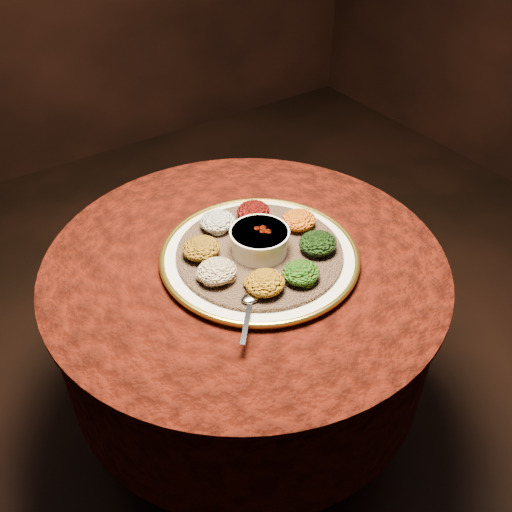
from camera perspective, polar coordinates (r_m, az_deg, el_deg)
table at (r=1.47m, az=-1.01°, el=-5.73°), size 0.96×0.96×0.73m
platter at (r=1.34m, az=0.35°, el=-0.01°), size 0.55×0.55×0.02m
injera at (r=1.33m, az=0.35°, el=0.35°), size 0.46×0.46×0.01m
stew_bowl at (r=1.31m, az=0.36°, el=1.66°), size 0.14×0.14×0.06m
spoon at (r=1.20m, az=-0.58°, el=-4.52°), size 0.11×0.12×0.01m
portion_ayib at (r=1.39m, az=-3.86°, el=3.48°), size 0.09×0.08×0.04m
portion_kitfo at (r=1.43m, az=-0.28°, el=4.53°), size 0.08×0.08×0.04m
portion_tikil at (r=1.40m, az=4.29°, el=3.60°), size 0.09×0.08×0.04m
portion_gomen at (r=1.33m, az=6.20°, el=1.29°), size 0.09×0.09×0.04m
portion_mixveg at (r=1.24m, az=4.53°, el=-1.66°), size 0.08×0.08×0.04m
portion_kik at (r=1.21m, az=0.91°, el=-2.68°), size 0.09×0.08×0.04m
portion_timatim at (r=1.25m, az=-3.94°, el=-1.52°), size 0.09×0.08×0.04m
portion_shiro at (r=1.31m, az=-5.50°, el=0.78°), size 0.09×0.08×0.04m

